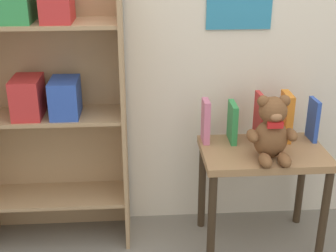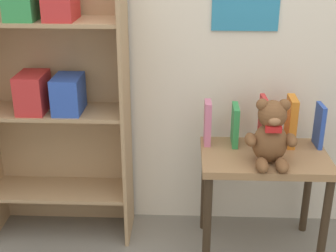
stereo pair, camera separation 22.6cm
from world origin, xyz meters
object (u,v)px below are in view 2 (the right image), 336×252
at_px(bookshelf_side, 53,88).
at_px(book_standing_pink, 208,123).
at_px(teddy_bear, 271,135).
at_px(book_standing_red, 263,121).
at_px(book_standing_orange, 291,121).
at_px(display_table, 263,171).
at_px(book_standing_green, 235,125).
at_px(book_standing_blue, 319,126).

height_order(bookshelf_side, book_standing_pink, bookshelf_side).
xyz_separation_m(teddy_bear, book_standing_red, (-0.00, 0.21, -0.02)).
relative_size(book_standing_pink, book_standing_red, 0.91).
bearing_deg(teddy_bear, book_standing_red, 90.90).
bearing_deg(book_standing_red, book_standing_orange, -2.53).
bearing_deg(book_standing_pink, teddy_bear, -38.12).
distance_m(bookshelf_side, book_standing_pink, 0.79).
relative_size(display_table, book_standing_orange, 2.47).
relative_size(teddy_bear, book_standing_orange, 1.25).
bearing_deg(book_standing_red, teddy_bear, -91.13).
xyz_separation_m(display_table, book_standing_green, (-0.14, 0.12, 0.19)).
xyz_separation_m(bookshelf_side, display_table, (1.04, -0.15, -0.36)).
bearing_deg(book_standing_green, display_table, -40.79).
xyz_separation_m(display_table, book_standing_orange, (0.14, 0.12, 0.21)).
relative_size(display_table, book_standing_pink, 2.74).
height_order(book_standing_red, book_standing_orange, book_standing_orange).
distance_m(book_standing_green, book_standing_red, 0.14).
bearing_deg(display_table, book_standing_green, 138.43).
height_order(teddy_bear, book_standing_red, teddy_bear).
height_order(book_standing_orange, book_standing_blue, book_standing_orange).
bearing_deg(book_standing_pink, display_table, -24.54).
bearing_deg(book_standing_pink, bookshelf_side, 176.27).
bearing_deg(book_standing_green, teddy_bear, -55.68).
relative_size(teddy_bear, book_standing_green, 1.53).
bearing_deg(book_standing_orange, book_standing_red, -178.51).
xyz_separation_m(book_standing_orange, book_standing_blue, (0.14, -0.01, -0.01)).
height_order(teddy_bear, book_standing_pink, teddy_bear).
relative_size(display_table, teddy_bear, 1.98).
relative_size(bookshelf_side, teddy_bear, 4.55).
height_order(display_table, book_standing_red, book_standing_red).
xyz_separation_m(display_table, teddy_bear, (0.00, -0.09, 0.23)).
relative_size(bookshelf_side, book_standing_green, 6.98).
relative_size(bookshelf_side, book_standing_pink, 6.30).
distance_m(teddy_bear, book_standing_pink, 0.35).
bearing_deg(book_standing_orange, book_standing_pink, -177.49).
height_order(book_standing_red, book_standing_blue, book_standing_red).
distance_m(teddy_bear, book_standing_orange, 0.25).
bearing_deg(display_table, teddy_bear, -87.86).
relative_size(display_table, book_standing_green, 3.03).
xyz_separation_m(teddy_bear, book_standing_pink, (-0.28, 0.21, -0.03)).
height_order(teddy_bear, book_standing_orange, teddy_bear).
bearing_deg(book_standing_green, bookshelf_side, 178.76).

